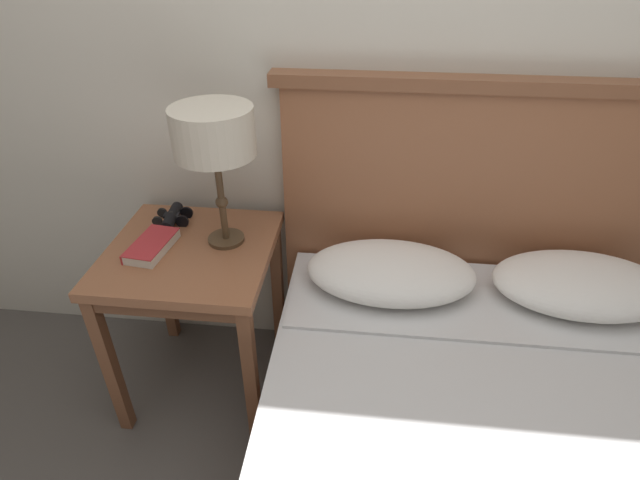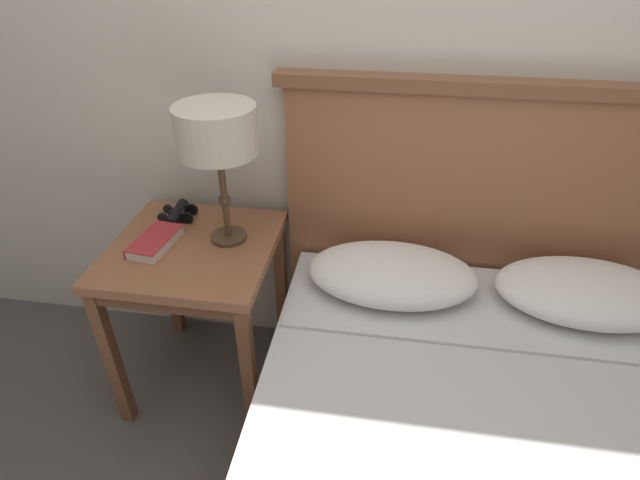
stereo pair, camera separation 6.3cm
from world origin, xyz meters
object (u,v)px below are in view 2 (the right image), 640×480
object	(u,v)px
bed	(493,479)
table_lamp	(217,134)
binoculars_pair	(178,213)
book_on_nightstand	(155,241)
nightstand	(195,265)

from	to	relation	value
bed	table_lamp	size ratio (longest dim) A/B	3.65
table_lamp	binoculars_pair	distance (m)	0.46
table_lamp	binoculars_pair	size ratio (longest dim) A/B	3.03
bed	book_on_nightstand	xyz separation A→B (m)	(-1.17, 0.47, 0.39)
nightstand	binoculars_pair	distance (m)	0.23
bed	table_lamp	xyz separation A→B (m)	(-0.93, 0.56, 0.77)
bed	binoculars_pair	bearing A→B (deg)	150.23
table_lamp	binoculars_pair	xyz separation A→B (m)	(-0.24, 0.10, -0.38)
bed	table_lamp	distance (m)	1.33
bed	binoculars_pair	xyz separation A→B (m)	(-1.17, 0.67, 0.40)
nightstand	bed	world-z (taller)	bed
binoculars_pair	bed	bearing A→B (deg)	-29.77
bed	binoculars_pair	world-z (taller)	bed
table_lamp	binoculars_pair	bearing A→B (deg)	156.20
nightstand	book_on_nightstand	bearing A→B (deg)	-168.29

